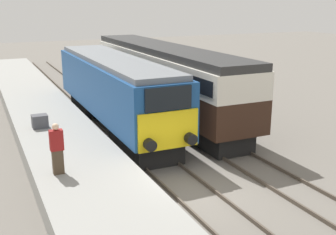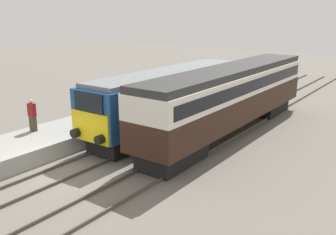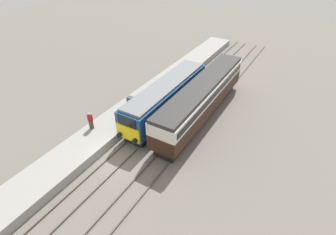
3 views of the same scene
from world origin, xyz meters
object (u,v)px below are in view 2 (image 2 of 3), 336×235
object	(u,v)px
locomotive	(170,97)
person_on_platform	(32,115)
passenger_carriage	(231,94)
luggage_crate	(111,106)

from	to	relation	value
locomotive	person_on_platform	world-z (taller)	locomotive
passenger_carriage	person_on_platform	bearing A→B (deg)	-132.34
locomotive	luggage_crate	bearing A→B (deg)	-164.39
person_on_platform	passenger_carriage	bearing A→B (deg)	47.66
locomotive	luggage_crate	world-z (taller)	locomotive
passenger_carriage	person_on_platform	size ratio (longest dim) A/B	9.28
passenger_carriage	luggage_crate	distance (m)	7.92
locomotive	person_on_platform	bearing A→B (deg)	-121.59
locomotive	person_on_platform	distance (m)	8.07
passenger_carriage	person_on_platform	distance (m)	11.34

